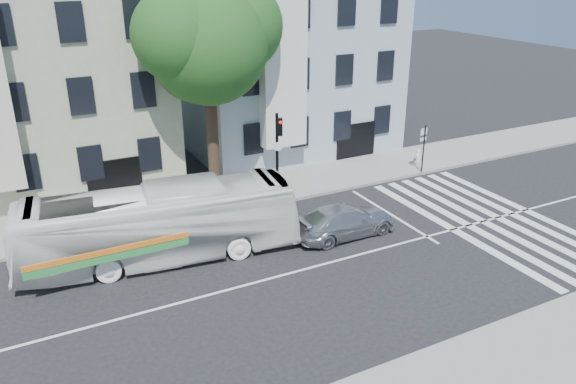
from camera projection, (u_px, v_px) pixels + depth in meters
ground at (294, 272)px, 21.47m from camera, size 120.00×120.00×0.00m
sidewalk_far at (219, 197)px, 28.01m from camera, size 80.00×4.00×0.15m
building_left at (37, 77)px, 28.70m from camera, size 12.00×10.00×11.00m
building_right at (281, 57)px, 34.63m from camera, size 12.00×10.00×11.00m
street_tree at (207, 36)px, 25.65m from camera, size 7.30×5.90×11.10m
bus at (159, 224)px, 21.90m from camera, size 3.90×11.12×3.03m
sedan at (344, 221)px, 24.12m from camera, size 1.99×4.71×1.36m
hedge at (197, 209)px, 25.73m from camera, size 8.41×3.13×0.70m
traffic_signal at (278, 144)px, 27.31m from camera, size 0.44×0.53×4.27m
fire_hydrant at (418, 155)px, 32.67m from camera, size 0.41×0.24×0.74m
far_sign_pole at (424, 143)px, 30.57m from camera, size 0.48×0.19×2.67m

